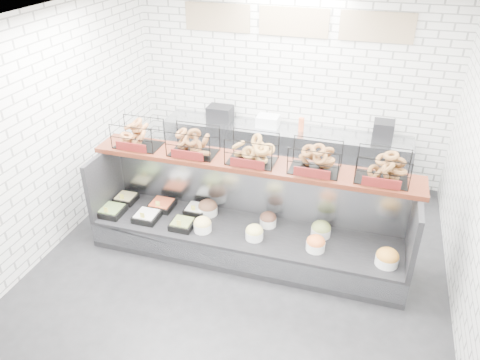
% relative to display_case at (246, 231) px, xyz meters
% --- Properties ---
extents(ground, '(5.50, 5.50, 0.00)m').
position_rel_display_case_xyz_m(ground, '(0.01, -0.34, -0.33)').
color(ground, black).
rests_on(ground, ground).
extents(room_shell, '(5.02, 5.51, 3.01)m').
position_rel_display_case_xyz_m(room_shell, '(0.01, 0.26, 1.73)').
color(room_shell, white).
rests_on(room_shell, ground).
extents(display_case, '(4.00, 0.90, 1.20)m').
position_rel_display_case_xyz_m(display_case, '(0.00, 0.00, 0.00)').
color(display_case, black).
rests_on(display_case, ground).
extents(bagel_shelf, '(4.10, 0.50, 0.40)m').
position_rel_display_case_xyz_m(bagel_shelf, '(0.02, 0.18, 1.07)').
color(bagel_shelf, '#3D160D').
rests_on(bagel_shelf, display_case).
extents(prep_counter, '(4.00, 0.60, 1.20)m').
position_rel_display_case_xyz_m(prep_counter, '(0.02, 2.09, 0.14)').
color(prep_counter, '#93969B').
rests_on(prep_counter, ground).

